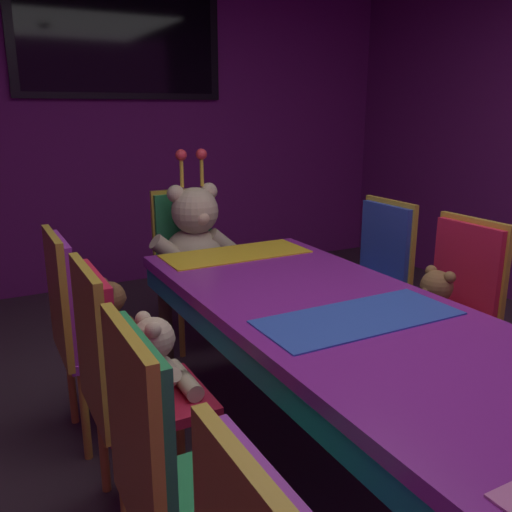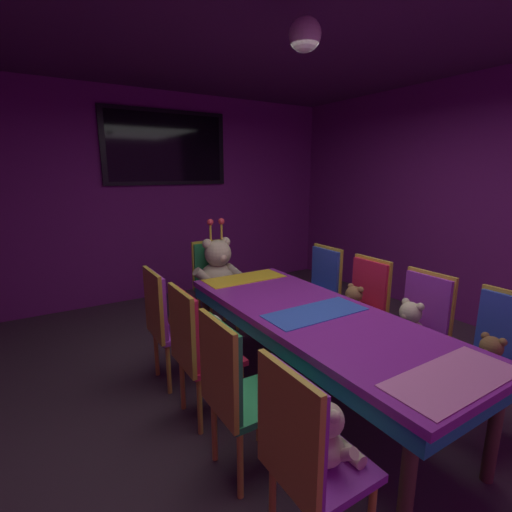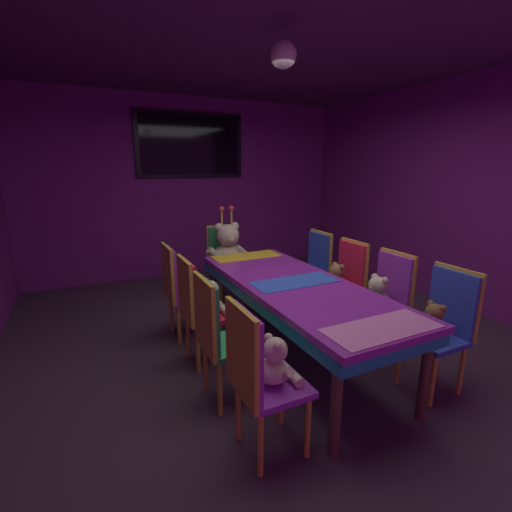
{
  "view_description": "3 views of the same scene",
  "coord_description": "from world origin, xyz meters",
  "views": [
    {
      "loc": [
        -1.21,
        -1.46,
        1.48
      ],
      "look_at": [
        -0.17,
        0.49,
        0.88
      ],
      "focal_mm": 37.96,
      "sensor_mm": 36.0,
      "label": 1
    },
    {
      "loc": [
        -1.7,
        -1.92,
        1.74
      ],
      "look_at": [
        0.01,
        0.84,
        1.0
      ],
      "focal_mm": 25.96,
      "sensor_mm": 36.0,
      "label": 2
    },
    {
      "loc": [
        -1.62,
        -2.54,
        1.74
      ],
      "look_at": [
        -0.05,
        0.68,
        0.83
      ],
      "focal_mm": 24.98,
      "sensor_mm": 36.0,
      "label": 3
    }
  ],
  "objects": [
    {
      "name": "chair_right_0",
      "position": [
        0.84,
        -0.88,
        0.6
      ],
      "size": [
        0.42,
        0.41,
        0.98
      ],
      "rotation": [
        0.0,
        0.0,
        3.14
      ],
      "color": "#2D47B2",
      "rests_on": "ground_plane"
    },
    {
      "name": "teddy_right_0",
      "position": [
        0.69,
        -0.88,
        0.58
      ],
      "size": [
        0.23,
        0.29,
        0.28
      ],
      "rotation": [
        0.0,
        0.0,
        3.14
      ],
      "color": "brown",
      "rests_on": "chair_right_0"
    },
    {
      "name": "chair_left_0",
      "position": [
        -0.82,
        -0.87,
        0.6
      ],
      "size": [
        0.42,
        0.41,
        0.98
      ],
      "color": "purple",
      "rests_on": "ground_plane"
    },
    {
      "name": "wall_right",
      "position": [
        2.6,
        0.0,
        1.4
      ],
      "size": [
        0.12,
        6.4,
        2.8
      ],
      "primitive_type": "cube",
      "color": "#721E72",
      "rests_on": "ground_plane"
    },
    {
      "name": "ground_plane",
      "position": [
        0.0,
        0.0,
        0.0
      ],
      "size": [
        7.9,
        7.9,
        0.0
      ],
      "primitive_type": "plane",
      "color": "#3F2D38"
    },
    {
      "name": "wall_tv",
      "position": [
        0.0,
        3.11,
        2.05
      ],
      "size": [
        1.69,
        0.06,
        0.98
      ],
      "color": "black"
    },
    {
      "name": "banquet_table",
      "position": [
        0.0,
        0.0,
        0.65
      ],
      "size": [
        0.9,
        2.43,
        0.75
      ],
      "color": "purple",
      "rests_on": "ground_plane"
    },
    {
      "name": "chair_right_1",
      "position": [
        0.82,
        -0.3,
        0.6
      ],
      "size": [
        0.42,
        0.41,
        0.98
      ],
      "rotation": [
        0.0,
        0.0,
        3.14
      ],
      "color": "purple",
      "rests_on": "ground_plane"
    },
    {
      "name": "teddy_right_1",
      "position": [
        0.68,
        -0.3,
        0.6
      ],
      "size": [
        0.27,
        0.35,
        0.33
      ],
      "rotation": [
        0.0,
        0.0,
        3.14
      ],
      "color": "beige",
      "rests_on": "chair_right_1"
    },
    {
      "name": "chair_left_2",
      "position": [
        -0.83,
        0.3,
        0.6
      ],
      "size": [
        0.42,
        0.41,
        0.98
      ],
      "color": "red",
      "rests_on": "ground_plane"
    },
    {
      "name": "teddy_left_3",
      "position": [
        -0.71,
        0.87,
        0.58
      ],
      "size": [
        0.24,
        0.31,
        0.29
      ],
      "color": "brown",
      "rests_on": "chair_left_3"
    },
    {
      "name": "wall_back",
      "position": [
        0.0,
        3.2,
        1.4
      ],
      "size": [
        5.2,
        0.12,
        2.8
      ],
      "primitive_type": "cube",
      "color": "#721E72",
      "rests_on": "ground_plane"
    },
    {
      "name": "chair_right_3",
      "position": [
        0.82,
        0.86,
        0.6
      ],
      "size": [
        0.42,
        0.41,
        0.98
      ],
      "rotation": [
        0.0,
        0.0,
        3.14
      ],
      "color": "#2D47B2",
      "rests_on": "ground_plane"
    },
    {
      "name": "teddy_left_0",
      "position": [
        -0.68,
        -0.87,
        0.59
      ],
      "size": [
        0.25,
        0.32,
        0.3
      ],
      "color": "beige",
      "rests_on": "chair_left_0"
    },
    {
      "name": "chair_left_1",
      "position": [
        -0.85,
        -0.28,
        0.6
      ],
      "size": [
        0.42,
        0.41,
        0.98
      ],
      "color": "#268C4C",
      "rests_on": "ground_plane"
    },
    {
      "name": "chair_left_3",
      "position": [
        -0.85,
        0.87,
        0.6
      ],
      "size": [
        0.42,
        0.41,
        0.98
      ],
      "color": "purple",
      "rests_on": "ground_plane"
    },
    {
      "name": "teddy_left_2",
      "position": [
        -0.68,
        0.3,
        0.59
      ],
      "size": [
        0.26,
        0.33,
        0.31
      ],
      "color": "beige",
      "rests_on": "chair_left_2"
    },
    {
      "name": "pendant_light",
      "position": [
        -0.13,
        0.04,
        2.55
      ],
      "size": [
        0.2,
        0.2,
        0.2
      ],
      "primitive_type": "sphere",
      "color": "white"
    },
    {
      "name": "chair_right_2",
      "position": [
        0.82,
        0.27,
        0.6
      ],
      "size": [
        0.42,
        0.41,
        0.98
      ],
      "rotation": [
        0.0,
        0.0,
        3.14
      ],
      "color": "red",
      "rests_on": "ground_plane"
    },
    {
      "name": "king_teddy_bear",
      "position": [
        0.0,
        1.59,
        0.71
      ],
      "size": [
        0.62,
        0.48,
        0.79
      ],
      "rotation": [
        0.0,
        0.0,
        -1.57
      ],
      "color": "beige",
      "rests_on": "throne_chair"
    },
    {
      "name": "ceiling_panel",
      "position": [
        0.0,
        0.0,
        2.8
      ],
      "size": [
        5.2,
        6.4,
        0.04
      ],
      "primitive_type": "cube",
      "color": "#4C1E4C"
    },
    {
      "name": "throne_chair",
      "position": [
        0.0,
        1.76,
        0.6
      ],
      "size": [
        0.41,
        0.42,
        0.98
      ],
      "rotation": [
        0.0,
        0.0,
        -1.57
      ],
      "color": "#268C4C",
      "rests_on": "ground_plane"
    },
    {
      "name": "teddy_right_2",
      "position": [
        0.67,
        0.27,
        0.59
      ],
      "size": [
        0.25,
        0.32,
        0.3
      ],
      "rotation": [
        0.0,
        0.0,
        3.14
      ],
      "color": "olive",
      "rests_on": "chair_right_2"
    }
  ]
}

